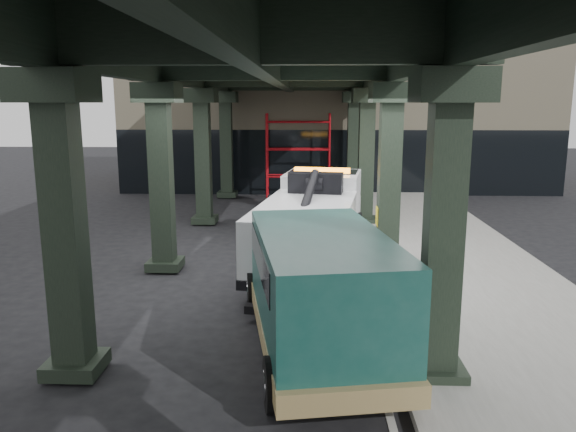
# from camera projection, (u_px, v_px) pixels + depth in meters

# --- Properties ---
(ground) EXTENTS (90.00, 90.00, 0.00)m
(ground) POSITION_uv_depth(u_px,v_px,m) (287.00, 297.00, 13.26)
(ground) COLOR black
(ground) RESTS_ON ground
(sidewalk) EXTENTS (5.00, 40.00, 0.15)m
(sidewalk) POSITION_uv_depth(u_px,v_px,m) (457.00, 271.00, 15.05)
(sidewalk) COLOR gray
(sidewalk) RESTS_ON ground
(lane_stripe) EXTENTS (0.12, 38.00, 0.01)m
(lane_stripe) POSITION_uv_depth(u_px,v_px,m) (352.00, 272.00, 15.16)
(lane_stripe) COLOR silver
(lane_stripe) RESTS_ON ground
(viaduct) EXTENTS (7.40, 32.00, 6.40)m
(viaduct) POSITION_uv_depth(u_px,v_px,m) (274.00, 64.00, 14.15)
(viaduct) COLOR black
(viaduct) RESTS_ON ground
(building) EXTENTS (22.00, 10.00, 8.00)m
(building) POSITION_uv_depth(u_px,v_px,m) (335.00, 112.00, 31.99)
(building) COLOR #C6B793
(building) RESTS_ON ground
(scaffolding) EXTENTS (3.08, 0.88, 4.00)m
(scaffolding) POSITION_uv_depth(u_px,v_px,m) (298.00, 153.00, 27.18)
(scaffolding) COLOR red
(scaffolding) RESTS_ON ground
(tow_truck) EXTENTS (3.35, 8.31, 2.66)m
(tow_truck) POSITION_uv_depth(u_px,v_px,m) (314.00, 218.00, 15.91)
(tow_truck) COLOR black
(tow_truck) RESTS_ON ground
(towed_van) EXTENTS (3.09, 5.99, 2.32)m
(towed_van) POSITION_uv_depth(u_px,v_px,m) (318.00, 288.00, 10.02)
(towed_van) COLOR #12403A
(towed_van) RESTS_ON ground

